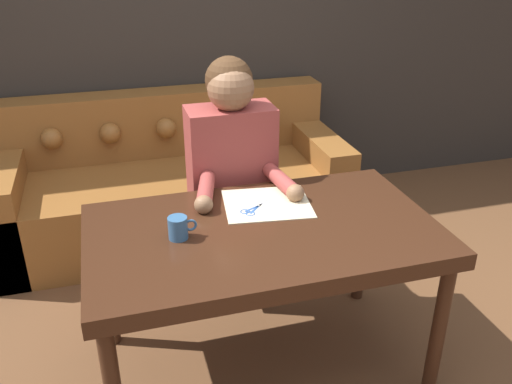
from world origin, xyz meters
TOP-DOWN VIEW (x-y plane):
  - ground_plane at (0.00, 0.00)m, footprint 16.00×16.00m
  - wall_back at (0.00, 1.82)m, footprint 8.00×0.06m
  - dining_table at (0.04, 0.01)m, footprint 1.41×0.82m
  - couch at (-0.15, 1.39)m, footprint 2.14×0.88m
  - person at (0.06, 0.58)m, footprint 0.49×0.57m
  - pattern_paper_main at (0.12, 0.20)m, footprint 0.41×0.36m
  - scissors at (0.06, 0.17)m, footprint 0.21×0.17m
  - mug at (-0.29, 0.02)m, footprint 0.11×0.08m

SIDE VIEW (x-z plane):
  - ground_plane at x=0.00m, z-range 0.00..0.00m
  - couch at x=-0.15m, z-range -0.13..0.74m
  - dining_table at x=0.04m, z-range 0.29..1.01m
  - person at x=0.06m, z-range 0.02..1.31m
  - pattern_paper_main at x=0.12m, z-range 0.72..0.73m
  - scissors at x=0.06m, z-range 0.72..0.73m
  - mug at x=-0.29m, z-range 0.72..0.81m
  - wall_back at x=0.00m, z-range 0.00..2.60m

